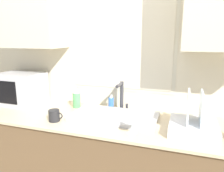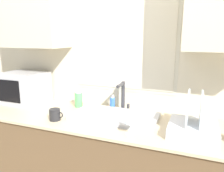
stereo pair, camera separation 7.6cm
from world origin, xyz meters
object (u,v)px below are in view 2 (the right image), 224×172
Objects in this scene: wine_glass at (130,118)px; faucet at (123,94)px; dish_rack at (193,126)px; spray_bottle at (78,98)px; soap_bottle at (112,103)px; mug_near_sink at (55,115)px; microwave at (24,87)px.

faucet is at bearing 114.45° from wine_glass.
spray_bottle is at bearing 167.03° from dish_rack.
spray_bottle is at bearing -169.35° from soap_bottle.
wine_glass reaches higher than mug_near_sink.
faucet is 0.60m from mug_near_sink.
mug_near_sink is (-0.43, -0.41, -0.11)m from faucet.
wine_glass is at bearing -2.70° from mug_near_sink.
microwave is (-1.01, -0.10, -0.00)m from faucet.
microwave is at bearing 164.32° from wine_glass.
dish_rack is 0.43m from wine_glass.
wine_glass is (1.21, -0.34, -0.03)m from microwave.
spray_bottle is 1.40× the size of soap_bottle.
soap_bottle is at bearing 174.17° from faucet.
microwave is at bearing -174.81° from spray_bottle.
dish_rack is 1.72× the size of spray_bottle.
dish_rack reaches higher than faucet.
dish_rack is at bearing -6.43° from microwave.
spray_bottle is 0.33m from soap_bottle.
microwave reaches higher than spray_bottle.
mug_near_sink is 0.73× the size of wine_glass.
microwave is 1.62m from dish_rack.
mug_near_sink is (-1.03, -0.13, -0.01)m from dish_rack.
mug_near_sink is at bearing -135.87° from faucet.
soap_bottle is at bearing 123.85° from wine_glass.
microwave is at bearing 173.57° from dish_rack.
wine_glass is at bearing -158.12° from dish_rack.
spray_bottle is 0.37m from mug_near_sink.
faucet is at bearing -5.83° from soap_bottle.
wine_glass is at bearing -15.68° from microwave.
spray_bottle is (-0.42, -0.05, -0.06)m from faucet.
dish_rack reaches higher than soap_bottle.
wine_glass is at bearing -32.31° from spray_bottle.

